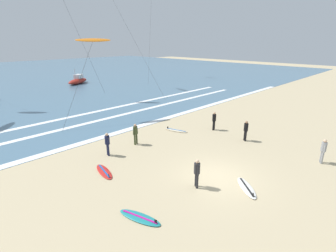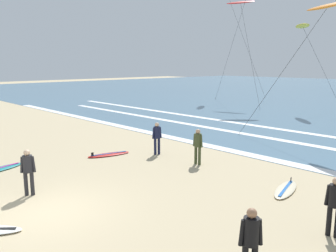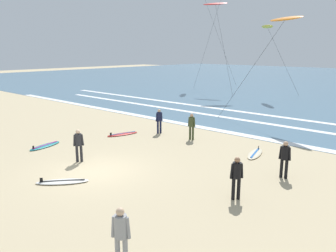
{
  "view_description": "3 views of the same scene",
  "coord_description": "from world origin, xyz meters",
  "px_view_note": "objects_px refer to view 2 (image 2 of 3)",
  "views": [
    {
      "loc": [
        -11.12,
        -6.9,
        7.38
      ],
      "look_at": [
        0.86,
        4.76,
        1.73
      ],
      "focal_mm": 27.18,
      "sensor_mm": 36.0,
      "label": 1
    },
    {
      "loc": [
        9.68,
        -4.03,
        4.42
      ],
      "look_at": [
        -1.24,
        6.27,
        1.7
      ],
      "focal_mm": 36.98,
      "sensor_mm": 36.0,
      "label": 2
    },
    {
      "loc": [
        11.88,
        -8.45,
        5.29
      ],
      "look_at": [
        -0.9,
        5.76,
        0.96
      ],
      "focal_mm": 35.96,
      "sensor_mm": 36.0,
      "label": 3
    }
  ],
  "objects_px": {
    "surfboard_left_pile": "(0,169)",
    "surfboard_foreground_flat": "(109,154)",
    "kite_yellow_mid_center": "(302,26)",
    "surfer_left_far": "(251,238)",
    "kite_red_high_left": "(241,3)",
    "kite_orange_low_near": "(328,6)",
    "surfer_background_far": "(157,135)",
    "surfer_mid_group": "(28,168)",
    "surfer_foreground_main": "(198,143)",
    "surfer_left_near": "(335,201)",
    "surfboard_right_spare": "(286,189)"
  },
  "relations": [
    {
      "from": "surfboard_left_pile",
      "to": "surfboard_foreground_flat",
      "type": "distance_m",
      "value": 4.82
    },
    {
      "from": "surfer_mid_group",
      "to": "kite_orange_low_near",
      "type": "relative_size",
      "value": 0.21
    },
    {
      "from": "kite_yellow_mid_center",
      "to": "surfer_background_far",
      "type": "bearing_deg",
      "value": -82.03
    },
    {
      "from": "surfer_left_far",
      "to": "surfboard_left_pile",
      "type": "xyz_separation_m",
      "value": [
        -11.51,
        -1.19,
        -0.91
      ]
    },
    {
      "from": "surfboard_left_pile",
      "to": "kite_orange_low_near",
      "type": "height_order",
      "value": "kite_orange_low_near"
    },
    {
      "from": "surfer_left_far",
      "to": "surfboard_foreground_flat",
      "type": "xyz_separation_m",
      "value": [
        -10.34,
        3.49,
        -0.91
      ]
    },
    {
      "from": "surfer_left_near",
      "to": "kite_red_high_left",
      "type": "bearing_deg",
      "value": 129.99
    },
    {
      "from": "kite_yellow_mid_center",
      "to": "surfboard_right_spare",
      "type": "bearing_deg",
      "value": -64.46
    },
    {
      "from": "surfer_foreground_main",
      "to": "kite_orange_low_near",
      "type": "bearing_deg",
      "value": 76.99
    },
    {
      "from": "surfboard_foreground_flat",
      "to": "surfer_left_near",
      "type": "bearing_deg",
      "value": -1.65
    },
    {
      "from": "surfboard_foreground_flat",
      "to": "kite_yellow_mid_center",
      "type": "distance_m",
      "value": 23.37
    },
    {
      "from": "surfboard_left_pile",
      "to": "surfboard_foreground_flat",
      "type": "xyz_separation_m",
      "value": [
        1.17,
        4.67,
        0.0
      ]
    },
    {
      "from": "surfer_left_near",
      "to": "kite_yellow_mid_center",
      "type": "relative_size",
      "value": 0.2
    },
    {
      "from": "surfer_left_far",
      "to": "kite_orange_low_near",
      "type": "height_order",
      "value": "kite_orange_low_near"
    },
    {
      "from": "kite_red_high_left",
      "to": "kite_yellow_mid_center",
      "type": "distance_m",
      "value": 8.62
    },
    {
      "from": "surfboard_foreground_flat",
      "to": "kite_red_high_left",
      "type": "relative_size",
      "value": 0.2
    },
    {
      "from": "kite_red_high_left",
      "to": "kite_orange_low_near",
      "type": "bearing_deg",
      "value": -41.77
    },
    {
      "from": "kite_red_high_left",
      "to": "surfboard_left_pile",
      "type": "bearing_deg",
      "value": -74.05
    },
    {
      "from": "surfboard_left_pile",
      "to": "kite_yellow_mid_center",
      "type": "xyz_separation_m",
      "value": [
        -0.17,
        26.7,
        7.69
      ]
    },
    {
      "from": "surfer_left_far",
      "to": "kite_red_high_left",
      "type": "distance_m",
      "value": 34.78
    },
    {
      "from": "surfboard_right_spare",
      "to": "surfboard_left_pile",
      "type": "bearing_deg",
      "value": -145.39
    },
    {
      "from": "surfboard_foreground_flat",
      "to": "kite_yellow_mid_center",
      "type": "bearing_deg",
      "value": 93.47
    },
    {
      "from": "surfer_background_far",
      "to": "kite_red_high_left",
      "type": "height_order",
      "value": "kite_red_high_left"
    },
    {
      "from": "surfboard_foreground_flat",
      "to": "surfer_foreground_main",
      "type": "bearing_deg",
      "value": 26.54
    },
    {
      "from": "surfer_background_far",
      "to": "kite_yellow_mid_center",
      "type": "relative_size",
      "value": 0.2
    },
    {
      "from": "surfer_mid_group",
      "to": "surfer_foreground_main",
      "type": "xyz_separation_m",
      "value": [
        1.47,
        6.88,
        0.0
      ]
    },
    {
      "from": "surfer_background_far",
      "to": "kite_yellow_mid_center",
      "type": "height_order",
      "value": "kite_yellow_mid_center"
    },
    {
      "from": "kite_orange_low_near",
      "to": "surfer_left_near",
      "type": "bearing_deg",
      "value": -64.69
    },
    {
      "from": "surfer_foreground_main",
      "to": "kite_orange_low_near",
      "type": "distance_m",
      "value": 10.44
    },
    {
      "from": "surfer_background_far",
      "to": "surfer_foreground_main",
      "type": "distance_m",
      "value": 2.52
    },
    {
      "from": "surfer_background_far",
      "to": "surfboard_foreground_flat",
      "type": "xyz_separation_m",
      "value": [
        -1.49,
        -1.84,
        -0.91
      ]
    },
    {
      "from": "surfboard_left_pile",
      "to": "kite_yellow_mid_center",
      "type": "bearing_deg",
      "value": 90.36
    },
    {
      "from": "surfer_background_far",
      "to": "surfer_left_near",
      "type": "distance_m",
      "value": 9.51
    },
    {
      "from": "surfboard_foreground_flat",
      "to": "kite_orange_low_near",
      "type": "bearing_deg",
      "value": 59.69
    },
    {
      "from": "surfer_foreground_main",
      "to": "surfboard_left_pile",
      "type": "height_order",
      "value": "surfer_foreground_main"
    },
    {
      "from": "surfer_background_far",
      "to": "surfboard_left_pile",
      "type": "height_order",
      "value": "surfer_background_far"
    },
    {
      "from": "kite_orange_low_near",
      "to": "surfer_foreground_main",
      "type": "bearing_deg",
      "value": -103.01
    },
    {
      "from": "kite_yellow_mid_center",
      "to": "kite_red_high_left",
      "type": "bearing_deg",
      "value": 169.4
    },
    {
      "from": "surfboard_left_pile",
      "to": "surfboard_foreground_flat",
      "type": "relative_size",
      "value": 1.0
    },
    {
      "from": "surfer_foreground_main",
      "to": "surfboard_right_spare",
      "type": "xyz_separation_m",
      "value": [
        4.29,
        -0.14,
        -0.91
      ]
    },
    {
      "from": "surfer_mid_group",
      "to": "kite_orange_low_near",
      "type": "distance_m",
      "value": 16.57
    },
    {
      "from": "surfer_background_far",
      "to": "kite_yellow_mid_center",
      "type": "distance_m",
      "value": 21.49
    },
    {
      "from": "kite_yellow_mid_center",
      "to": "surfer_left_far",
      "type": "bearing_deg",
      "value": -65.41
    },
    {
      "from": "surfer_background_far",
      "to": "surfboard_foreground_flat",
      "type": "relative_size",
      "value": 0.73
    },
    {
      "from": "surfer_mid_group",
      "to": "kite_red_high_left",
      "type": "distance_m",
      "value": 32.29
    },
    {
      "from": "surfer_mid_group",
      "to": "surfer_left_near",
      "type": "height_order",
      "value": "same"
    },
    {
      "from": "surfer_background_far",
      "to": "surfboard_left_pile",
      "type": "xyz_separation_m",
      "value": [
        -2.66,
        -6.51,
        -0.91
      ]
    },
    {
      "from": "surfboard_left_pile",
      "to": "surfboard_right_spare",
      "type": "bearing_deg",
      "value": 34.61
    },
    {
      "from": "surfboard_left_pile",
      "to": "kite_orange_low_near",
      "type": "relative_size",
      "value": 0.29
    },
    {
      "from": "surfer_left_near",
      "to": "kite_orange_low_near",
      "type": "relative_size",
      "value": 0.21
    }
  ]
}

